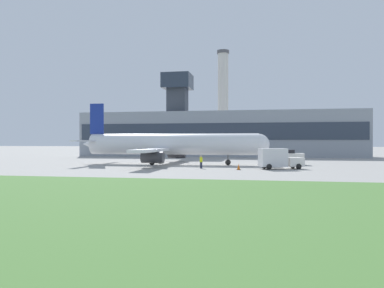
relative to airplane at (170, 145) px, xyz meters
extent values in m
plane|color=#999691|center=(3.53, -3.03, -2.91)|extent=(400.00, 400.00, 0.00)
cube|color=#4C7A38|center=(3.53, -39.53, -2.88)|extent=(240.00, 37.00, 0.06)
cube|color=#8C939E|center=(3.53, 32.55, 2.14)|extent=(63.48, 11.45, 10.10)
cube|color=#2D3847|center=(3.53, 26.77, 2.64)|extent=(62.21, 0.16, 3.63)
cube|color=#383D47|center=(-6.21, 32.55, 4.99)|extent=(4.37, 4.37, 15.79)
cube|color=#283342|center=(-6.21, 32.55, 14.63)|extent=(6.55, 6.55, 3.50)
cylinder|color=beige|center=(1.44, 63.10, 12.50)|extent=(3.28, 3.28, 30.82)
cylinder|color=#4C4C51|center=(1.44, 63.10, 28.40)|extent=(3.77, 3.77, 0.98)
cylinder|color=silver|center=(0.45, 0.00, 0.09)|extent=(25.08, 3.07, 3.07)
sphere|color=silver|center=(12.98, 0.00, 0.09)|extent=(2.91, 2.91, 2.91)
cone|color=silver|center=(-12.09, 0.00, 0.09)|extent=(3.37, 2.91, 2.91)
cube|color=navy|center=(-11.45, 0.00, 3.94)|extent=(2.15, 0.24, 4.64)
cube|color=silver|center=(-11.50, -3.65, 0.55)|extent=(0.99, 7.31, 0.20)
cube|color=silver|center=(-11.50, 3.65, 0.55)|extent=(0.99, 7.31, 0.20)
cube|color=silver|center=(-0.81, -6.70, -0.68)|extent=(2.20, 12.18, 0.36)
cube|color=silver|center=(-0.81, 6.70, -0.68)|extent=(2.20, 12.18, 0.36)
cylinder|color=#333338|center=(-0.51, -7.01, -1.57)|extent=(2.89, 1.48, 1.48)
cylinder|color=#333338|center=(-0.51, 7.01, -1.57)|extent=(2.89, 1.48, 1.48)
cylinder|color=#59595B|center=(8.60, 0.00, -1.59)|extent=(0.20, 0.20, 1.83)
sphere|color=black|center=(8.60, 0.00, -2.50)|extent=(0.82, 0.82, 0.82)
cylinder|color=#59595B|center=(-2.06, -2.13, -1.59)|extent=(0.20, 0.20, 1.83)
sphere|color=black|center=(-2.06, -2.13, -2.50)|extent=(0.82, 0.82, 0.82)
cylinder|color=#59595B|center=(-2.06, 2.13, -1.59)|extent=(0.20, 0.20, 1.83)
sphere|color=black|center=(-2.06, 2.13, -2.50)|extent=(0.82, 0.82, 0.82)
cube|color=white|center=(17.31, 2.36, -1.91)|extent=(4.19, 2.30, 1.37)
cube|color=black|center=(17.31, 2.36, -0.97)|extent=(1.50, 1.54, 0.50)
sphere|color=black|center=(18.69, 1.29, -2.56)|extent=(0.70, 0.70, 0.70)
sphere|color=black|center=(18.79, 3.28, -2.56)|extent=(0.70, 0.70, 0.70)
sphere|color=black|center=(15.83, 1.44, -2.56)|extent=(0.70, 0.70, 0.70)
sphere|color=black|center=(15.93, 3.42, -2.56)|extent=(0.70, 0.70, 0.70)
cube|color=white|center=(17.35, -5.73, -2.05)|extent=(2.38, 2.35, 1.08)
cube|color=silver|center=(14.69, -6.65, -1.48)|extent=(3.64, 2.79, 2.22)
sphere|color=black|center=(17.77, -6.51, -2.56)|extent=(0.70, 0.70, 0.70)
sphere|color=black|center=(17.20, -4.86, -2.56)|extent=(0.70, 0.70, 0.70)
sphere|color=black|center=(14.21, -7.73, -2.56)|extent=(0.70, 0.70, 0.70)
sphere|color=black|center=(13.64, -6.08, -2.56)|extent=(0.70, 0.70, 0.70)
cylinder|color=#23283D|center=(5.85, -7.12, -2.51)|extent=(0.41, 0.41, 0.79)
cylinder|color=yellow|center=(5.85, -7.12, -1.81)|extent=(0.51, 0.51, 0.63)
sphere|color=tan|center=(5.85, -7.12, -1.38)|extent=(0.21, 0.21, 0.21)
cube|color=black|center=(10.64, -8.63, -2.90)|extent=(0.55, 0.55, 0.03)
cone|color=orange|center=(10.64, -8.63, -2.56)|extent=(0.40, 0.40, 0.70)
camera|label=1|loc=(13.35, -53.49, 0.47)|focal=35.00mm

